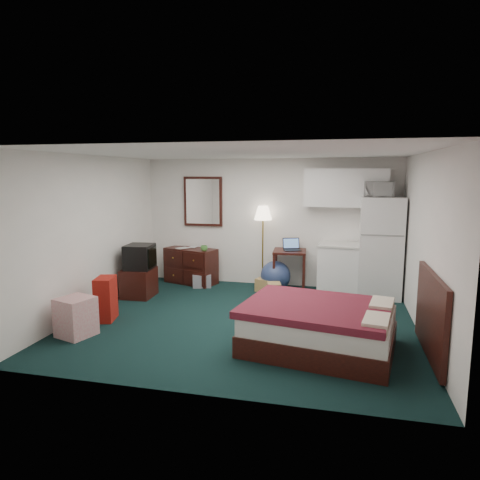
% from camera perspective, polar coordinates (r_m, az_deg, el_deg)
% --- Properties ---
extents(floor, '(5.00, 4.50, 0.01)m').
position_cam_1_polar(floor, '(6.60, 0.53, -10.70)').
color(floor, black).
rests_on(floor, ground).
extents(ceiling, '(5.00, 4.50, 0.01)m').
position_cam_1_polar(ceiling, '(6.23, 0.56, 11.51)').
color(ceiling, white).
rests_on(ceiling, walls).
extents(walls, '(5.01, 4.51, 2.50)m').
position_cam_1_polar(walls, '(6.30, 0.54, 0.08)').
color(walls, white).
rests_on(walls, floor).
extents(mirror, '(0.80, 0.06, 1.00)m').
position_cam_1_polar(mirror, '(8.74, -4.94, 5.15)').
color(mirror, white).
rests_on(mirror, walls).
extents(upper_cabinets, '(1.50, 0.35, 0.70)m').
position_cam_1_polar(upper_cabinets, '(8.15, 13.89, 6.77)').
color(upper_cabinets, white).
rests_on(upper_cabinets, walls).
extents(headboard, '(0.06, 1.56, 1.00)m').
position_cam_1_polar(headboard, '(5.63, 24.11, -9.10)').
color(headboard, black).
rests_on(headboard, walls).
extents(dresser, '(1.14, 0.78, 0.71)m').
position_cam_1_polar(dresser, '(8.76, -6.56, -3.42)').
color(dresser, black).
rests_on(dresser, floor).
extents(floor_lamp, '(0.38, 0.38, 1.59)m').
position_cam_1_polar(floor_lamp, '(8.37, 3.05, -0.88)').
color(floor_lamp, gold).
rests_on(floor_lamp, floor).
extents(desk, '(0.65, 0.65, 0.77)m').
position_cam_1_polar(desk, '(8.23, 6.60, -4.01)').
color(desk, black).
rests_on(desk, floor).
extents(exercise_ball, '(0.58, 0.58, 0.57)m').
position_cam_1_polar(exercise_ball, '(8.19, 4.76, -4.77)').
color(exercise_ball, navy).
rests_on(exercise_ball, floor).
extents(kitchen_counter, '(0.89, 0.71, 0.90)m').
position_cam_1_polar(kitchen_counter, '(8.16, 13.44, -3.84)').
color(kitchen_counter, white).
rests_on(kitchen_counter, floor).
extents(fridge, '(0.77, 0.77, 1.80)m').
position_cam_1_polar(fridge, '(8.09, 18.22, -0.90)').
color(fridge, silver).
rests_on(fridge, floor).
extents(bed, '(2.01, 1.69, 0.57)m').
position_cam_1_polar(bed, '(5.61, 10.50, -11.36)').
color(bed, '#540F1D').
rests_on(bed, floor).
extents(tv_stand, '(0.54, 0.58, 0.52)m').
position_cam_1_polar(tv_stand, '(7.98, -13.33, -5.55)').
color(tv_stand, black).
rests_on(tv_stand, floor).
extents(suitcase, '(0.34, 0.46, 0.66)m').
position_cam_1_polar(suitcase, '(6.86, -17.47, -7.48)').
color(suitcase, '#7C0302').
rests_on(suitcase, floor).
extents(retail_box, '(0.54, 0.54, 0.54)m').
position_cam_1_polar(retail_box, '(6.36, -21.04, -9.54)').
color(retail_box, beige).
rests_on(retail_box, floor).
extents(file_bin, '(0.43, 0.37, 0.25)m').
position_cam_1_polar(file_bin, '(8.48, -5.11, -5.41)').
color(file_bin, gray).
rests_on(file_bin, floor).
extents(cardboard_box_a, '(0.35, 0.32, 0.25)m').
position_cam_1_polar(cardboard_box_a, '(8.16, 3.27, -5.99)').
color(cardboard_box_a, olive).
rests_on(cardboard_box_a, floor).
extents(cardboard_box_b, '(0.29, 0.32, 0.27)m').
position_cam_1_polar(cardboard_box_b, '(7.74, 4.54, -6.71)').
color(cardboard_box_b, olive).
rests_on(cardboard_box_b, floor).
extents(laptop, '(0.39, 0.35, 0.22)m').
position_cam_1_polar(laptop, '(8.11, 7.00, -0.63)').
color(laptop, black).
rests_on(laptop, desk).
extents(crt_tv, '(0.52, 0.55, 0.44)m').
position_cam_1_polar(crt_tv, '(7.88, -13.23, -2.18)').
color(crt_tv, black).
rests_on(crt_tv, tv_stand).
extents(microwave, '(0.51, 0.32, 0.33)m').
position_cam_1_polar(microwave, '(8.00, 17.97, 6.70)').
color(microwave, silver).
rests_on(microwave, fridge).
extents(book_a, '(0.15, 0.11, 0.23)m').
position_cam_1_polar(book_a, '(8.74, -8.01, -0.31)').
color(book_a, olive).
rests_on(book_a, dresser).
extents(book_b, '(0.15, 0.04, 0.20)m').
position_cam_1_polar(book_b, '(8.81, -6.71, -0.33)').
color(book_b, olive).
rests_on(book_b, dresser).
extents(mug, '(0.16, 0.14, 0.14)m').
position_cam_1_polar(mug, '(8.35, -4.81, -1.02)').
color(mug, '#458937').
rests_on(mug, dresser).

